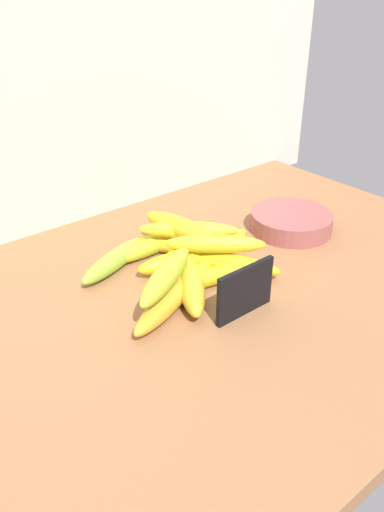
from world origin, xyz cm
name	(u,v)px	position (x,y,z in cm)	size (l,w,h in cm)	color
counter_top	(219,294)	(0.00, 0.00, 1.50)	(110.00, 76.00, 3.00)	#90603B
back_wall	(86,58)	(0.00, 39.00, 35.00)	(130.00, 2.00, 70.00)	beige
chalkboard_sign	(245,293)	(-2.27, -8.07, 6.86)	(11.00, 1.80, 8.40)	black
fruit_bowl	(291,222)	(25.34, 6.43, 4.91)	(16.51, 16.51, 3.82)	#924D4A
banana_0	(224,263)	(3.68, 3.01, 4.86)	(20.09, 3.72, 3.72)	gold
banana_1	(187,260)	(-0.83, 7.86, 4.96)	(18.26, 3.92, 3.92)	yellow
banana_2	(212,276)	(-0.68, 1.29, 4.60)	(19.65, 3.21, 3.21)	yellow
banana_3	(158,244)	(-0.95, 16.45, 4.63)	(20.97, 3.26, 3.26)	#A5B928
banana_4	(114,260)	(-10.66, 16.16, 4.76)	(17.39, 3.51, 3.51)	#85B734
banana_5	(223,250)	(6.93, 6.86, 4.67)	(18.25, 3.34, 3.34)	#A7C524
banana_6	(169,299)	(-10.45, 0.23, 4.87)	(20.24, 3.75, 3.75)	gold
banana_7	(176,268)	(-4.20, 6.59, 5.19)	(19.66, 4.37, 4.37)	yellow
banana_8	(181,245)	(1.93, 12.98, 4.79)	(18.77, 3.57, 3.57)	yellow
banana_9	(190,281)	(-5.00, 1.82, 5.16)	(19.57, 4.33, 4.33)	gold
banana_10	(189,230)	(2.80, 11.75, 8.18)	(18.37, 3.22, 3.22)	yellow
banana_11	(166,276)	(-10.27, 1.21, 8.58)	(17.69, 3.66, 3.66)	#A1B72B
banana_12	(181,228)	(1.76, 12.77, 8.55)	(17.40, 3.96, 3.96)	gold
banana_13	(215,244)	(2.73, 4.38, 8.37)	(17.59, 3.29, 3.29)	gold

